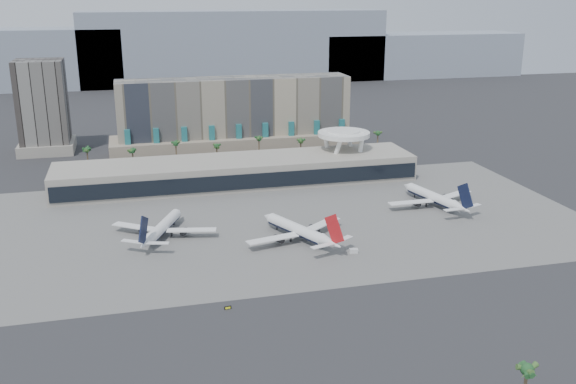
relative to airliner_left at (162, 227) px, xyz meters
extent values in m
plane|color=#232326|center=(39.47, -48.15, -3.67)|extent=(900.00, 900.00, 0.00)
cube|color=#5B5B59|center=(39.47, 6.85, -3.64)|extent=(260.00, 130.00, 0.06)
cube|color=gray|center=(99.47, 421.85, 31.33)|extent=(300.00, 60.00, 70.00)
cube|color=gray|center=(299.47, 421.85, 18.83)|extent=(220.00, 60.00, 45.00)
cube|color=#9E927A|center=(49.47, 126.85, 17.33)|extent=(130.00, 22.00, 42.00)
cube|color=gray|center=(49.47, 124.85, 1.33)|extent=(140.00, 30.00, 10.00)
cube|color=#1F686D|center=(-10.53, 114.85, 5.33)|extent=(3.00, 2.00, 18.00)
cube|color=#1F686D|center=(4.47, 114.85, 5.33)|extent=(3.00, 2.00, 18.00)
cube|color=#1F686D|center=(19.47, 114.85, 5.33)|extent=(3.00, 2.00, 18.00)
cube|color=#1F686D|center=(34.47, 114.85, 5.33)|extent=(3.00, 2.00, 18.00)
cube|color=#1F686D|center=(49.47, 114.85, 5.33)|extent=(3.00, 2.00, 18.00)
cube|color=#1F686D|center=(64.47, 114.85, 5.33)|extent=(3.00, 2.00, 18.00)
cube|color=#1F686D|center=(79.47, 114.85, 5.33)|extent=(3.00, 2.00, 18.00)
cube|color=#1F686D|center=(94.47, 114.85, 5.33)|extent=(3.00, 2.00, 18.00)
cube|color=#1F686D|center=(109.47, 114.85, 5.33)|extent=(3.00, 2.00, 18.00)
cube|color=black|center=(-55.53, 151.85, 22.33)|extent=(26.00, 26.00, 52.00)
cube|color=#AEA899|center=(-55.53, 151.85, -0.67)|extent=(30.00, 30.00, 6.00)
cube|color=#AEA899|center=(39.47, 61.85, 2.33)|extent=(170.00, 32.00, 12.00)
cube|color=black|center=(39.47, 45.65, 1.83)|extent=(168.00, 0.60, 7.00)
cube|color=black|center=(39.47, 61.85, 9.58)|extent=(170.00, 12.00, 2.50)
cylinder|color=white|center=(100.83, 74.21, 7.33)|extent=(6.98, 6.99, 21.89)
cylinder|color=white|center=(88.10, 74.21, 7.33)|extent=(6.98, 6.99, 21.89)
cylinder|color=white|center=(88.10, 61.49, 7.33)|extent=(6.98, 6.99, 21.89)
cylinder|color=white|center=(100.83, 61.49, 7.33)|extent=(6.98, 6.99, 21.89)
cylinder|color=white|center=(94.47, 67.85, 16.33)|extent=(26.00, 26.00, 2.20)
cylinder|color=white|center=(94.47, 67.85, 17.63)|extent=(16.00, 16.00, 1.20)
cylinder|color=brown|center=(-30.53, 96.85, 2.33)|extent=(0.70, 0.70, 12.00)
sphere|color=#1F4E24|center=(-30.53, 96.85, 8.03)|extent=(2.80, 2.80, 2.80)
cylinder|color=brown|center=(-8.53, 96.85, 2.33)|extent=(0.70, 0.70, 12.00)
sphere|color=#1F4E24|center=(-8.53, 96.85, 8.03)|extent=(2.80, 2.80, 2.80)
cylinder|color=brown|center=(13.47, 96.85, 2.33)|extent=(0.70, 0.70, 12.00)
sphere|color=#1F4E24|center=(13.47, 96.85, 8.03)|extent=(2.80, 2.80, 2.80)
cylinder|color=brown|center=(34.47, 96.85, 2.33)|extent=(0.70, 0.70, 12.00)
sphere|color=#1F4E24|center=(34.47, 96.85, 8.03)|extent=(2.80, 2.80, 2.80)
cylinder|color=brown|center=(57.47, 96.85, 2.33)|extent=(0.70, 0.70, 12.00)
sphere|color=#1F4E24|center=(57.47, 96.85, 8.03)|extent=(2.80, 2.80, 2.80)
cylinder|color=brown|center=(79.47, 96.85, 2.33)|extent=(0.70, 0.70, 12.00)
sphere|color=#1F4E24|center=(79.47, 96.85, 8.03)|extent=(2.80, 2.80, 2.80)
cylinder|color=brown|center=(101.47, 96.85, 2.33)|extent=(0.70, 0.70, 12.00)
sphere|color=#1F4E24|center=(101.47, 96.85, 8.03)|extent=(2.80, 2.80, 2.80)
cylinder|color=brown|center=(124.47, 96.85, 2.33)|extent=(0.70, 0.70, 12.00)
sphere|color=#1F4E24|center=(124.47, 96.85, 8.03)|extent=(2.80, 2.80, 2.80)
cylinder|color=white|center=(0.73, 1.65, -0.02)|extent=(14.86, 26.93, 4.05)
cylinder|color=black|center=(0.73, 1.65, -0.18)|extent=(14.56, 26.39, 3.97)
cone|color=white|center=(7.12, 16.15, -0.02)|extent=(5.55, 5.81, 4.05)
cone|color=white|center=(-6.48, -14.70, 0.28)|extent=(7.39, 9.98, 4.05)
cube|color=white|center=(-9.88, 5.22, -0.63)|extent=(17.16, 13.95, 0.35)
cube|color=white|center=(10.52, -3.77, -0.63)|extent=(18.68, 7.69, 0.35)
cylinder|color=black|center=(-6.89, 4.46, -1.64)|extent=(3.67, 4.61, 2.23)
cylinder|color=black|center=(7.94, -2.08, -1.64)|extent=(3.67, 4.61, 2.23)
cube|color=black|center=(-7.09, -16.09, 5.55)|extent=(4.17, 8.62, 10.67)
cube|color=white|center=(-11.06, -13.79, 0.79)|extent=(8.06, 6.16, 0.25)
cube|color=white|center=(-2.72, -17.47, 0.79)|extent=(8.41, 4.35, 0.25)
cylinder|color=black|center=(5.08, 11.52, -2.86)|extent=(0.51, 0.51, 1.62)
cylinder|color=black|center=(-2.65, 2.03, -2.86)|extent=(0.71, 0.71, 1.62)
cylinder|color=black|center=(3.29, -0.58, -2.86)|extent=(0.71, 0.71, 1.62)
cylinder|color=white|center=(48.03, -14.31, 0.21)|extent=(16.29, 28.46, 4.31)
cylinder|color=black|center=(48.03, -14.31, 0.05)|extent=(15.96, 27.90, 4.22)
cone|color=white|center=(40.94, 0.97, 0.21)|extent=(5.95, 6.21, 4.31)
cone|color=white|center=(56.04, -31.55, 0.53)|extent=(7.99, 10.61, 4.31)
cube|color=white|center=(37.74, -20.28, -0.44)|extent=(19.86, 8.53, 0.38)
cube|color=white|center=(59.23, -10.30, -0.44)|extent=(18.09, 15.09, 0.38)
cylinder|color=black|center=(40.45, -18.43, -1.52)|extent=(3.96, 4.91, 2.37)
cylinder|color=black|center=(56.08, -11.17, -1.52)|extent=(3.96, 4.91, 2.37)
cube|color=red|center=(56.72, -33.01, 6.13)|extent=(4.61, 9.10, 11.34)
cube|color=white|center=(52.10, -34.56, 1.07)|extent=(8.93, 4.78, 0.27)
cube|color=white|center=(60.89, -30.48, 1.07)|extent=(8.52, 6.67, 0.27)
cylinder|color=black|center=(43.21, -3.92, -2.81)|extent=(0.54, 0.54, 1.72)
cylinder|color=black|center=(45.36, -16.74, -2.81)|extent=(0.75, 0.75, 1.72)
cylinder|color=black|center=(51.61, -13.84, -2.81)|extent=(0.75, 0.75, 1.72)
cylinder|color=white|center=(114.74, 9.83, 0.17)|extent=(10.62, 29.35, 4.27)
cylinder|color=black|center=(114.74, 9.83, 0.01)|extent=(10.40, 28.76, 4.19)
cone|color=white|center=(111.04, 26.11, 0.17)|extent=(5.23, 5.63, 4.27)
cone|color=white|center=(118.91, -8.54, 0.49)|extent=(6.29, 10.32, 4.27)
cube|color=white|center=(103.53, 6.19, -0.47)|extent=(19.28, 4.54, 0.37)
cube|color=white|center=(126.43, 11.39, -0.47)|extent=(19.24, 11.94, 0.37)
cylinder|color=black|center=(106.53, 7.42, -1.54)|extent=(3.24, 4.69, 2.35)
cylinder|color=black|center=(123.19, 11.20, -1.54)|extent=(3.24, 4.69, 2.35)
cube|color=black|center=(119.27, -10.10, 6.05)|extent=(2.67, 9.57, 11.24)
cube|color=white|center=(114.47, -10.64, 1.03)|extent=(8.71, 3.06, 0.27)
cube|color=white|center=(123.84, -8.51, 1.03)|extent=(8.82, 5.23, 0.27)
cylinder|color=black|center=(112.23, 20.91, -2.82)|extent=(0.53, 0.53, 1.71)
cylinder|color=black|center=(111.65, 8.03, -2.82)|extent=(0.75, 0.75, 1.71)
cylinder|color=black|center=(118.31, 9.54, -2.82)|extent=(0.75, 0.75, 1.71)
cube|color=white|center=(-2.64, 2.08, -2.49)|extent=(5.26, 3.51, 2.36)
cube|color=silver|center=(64.24, -32.55, -2.90)|extent=(3.23, 2.16, 1.54)
cube|color=black|center=(14.67, -63.19, -3.20)|extent=(2.08, 0.55, 0.94)
cube|color=#C8CC18|center=(14.67, -63.36, -3.20)|extent=(1.49, 0.24, 0.56)
cylinder|color=black|center=(13.92, -63.19, -3.39)|extent=(0.11, 0.11, 0.56)
cylinder|color=black|center=(15.42, -63.19, -3.39)|extent=(0.11, 0.11, 0.56)
sphere|color=#1F4E24|center=(66.34, -130.53, 10.30)|extent=(2.80, 2.80, 2.80)
camera|label=1|loc=(-9.24, -229.52, 84.38)|focal=40.00mm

